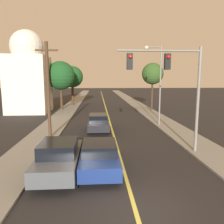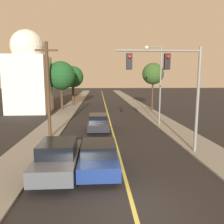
{
  "view_description": "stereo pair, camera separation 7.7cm",
  "coord_description": "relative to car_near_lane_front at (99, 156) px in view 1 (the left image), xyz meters",
  "views": [
    {
      "loc": [
        -1.27,
        -6.96,
        4.5
      ],
      "look_at": [
        0.0,
        12.0,
        1.6
      ],
      "focal_mm": 35.0,
      "sensor_mm": 36.0,
      "label": 1
    },
    {
      "loc": [
        -1.19,
        -6.96,
        4.5
      ],
      "look_at": [
        0.0,
        12.0,
        1.6
      ],
      "focal_mm": 35.0,
      "sensor_mm": 36.0,
      "label": 2
    }
  ],
  "objects": [
    {
      "name": "road_surface",
      "position": [
        1.2,
        32.69,
        -0.76
      ],
      "size": [
        8.57,
        80.0,
        0.01
      ],
      "color": "black",
      "rests_on": "ground"
    },
    {
      "name": "car_near_lane_front",
      "position": [
        0.0,
        0.0,
        0.0
      ],
      "size": [
        1.94,
        4.25,
        1.48
      ],
      "color": "navy",
      "rests_on": "ground"
    },
    {
      "name": "tree_right_near",
      "position": [
        7.65,
        20.15,
        4.41
      ],
      "size": [
        2.99,
        2.99,
        6.58
      ],
      "color": "#3D2B1C",
      "rests_on": "ground"
    },
    {
      "name": "tree_left_near",
      "position": [
        -5.33,
        21.89,
        4.17
      ],
      "size": [
        4.08,
        4.08,
        6.88
      ],
      "color": "#3D2B1C",
      "rests_on": "ground"
    },
    {
      "name": "utility_pole_left",
      "position": [
        -3.68,
        6.12,
        3.02
      ],
      "size": [
        1.6,
        0.24,
        7.01
      ],
      "color": "#422D1E",
      "rests_on": "ground"
    },
    {
      "name": "sidewalk_left",
      "position": [
        -4.33,
        32.69,
        -0.7
      ],
      "size": [
        2.5,
        80.0,
        0.12
      ],
      "color": "gray",
      "rests_on": "ground"
    },
    {
      "name": "traffic_signal_mast",
      "position": [
        4.31,
        2.25,
        3.8
      ],
      "size": [
        4.93,
        0.42,
        6.21
      ],
      "color": "slate",
      "rests_on": "ground"
    },
    {
      "name": "car_outer_lane_front",
      "position": [
        -1.89,
        -0.28,
        0.08
      ],
      "size": [
        1.97,
        4.41,
        1.64
      ],
      "color": "#474C51",
      "rests_on": "ground"
    },
    {
      "name": "sidewalk_right",
      "position": [
        6.73,
        32.69,
        -0.7
      ],
      "size": [
        2.5,
        80.0,
        0.12
      ],
      "color": "gray",
      "rests_on": "ground"
    },
    {
      "name": "car_near_lane_second",
      "position": [
        0.0,
        8.46,
        -0.02
      ],
      "size": [
        1.88,
        4.59,
        1.46
      ],
      "color": "black",
      "rests_on": "ground"
    },
    {
      "name": "streetlamp_right",
      "position": [
        5.48,
        10.01,
        4.05
      ],
      "size": [
        1.64,
        0.36,
        7.38
      ],
      "color": "slate",
      "rests_on": "ground"
    },
    {
      "name": "domed_building_left",
      "position": [
        -9.14,
        19.59,
        4.34
      ],
      "size": [
        5.11,
        5.11,
        10.74
      ],
      "color": "beige",
      "rests_on": "ground"
    },
    {
      "name": "ground_plane",
      "position": [
        1.2,
        -3.31,
        -0.76
      ],
      "size": [
        200.0,
        200.0,
        0.0
      ],
      "primitive_type": "plane",
      "color": "black"
    },
    {
      "name": "tree_left_far",
      "position": [
        -4.19,
        26.55,
        4.01
      ],
      "size": [
        3.51,
        3.51,
        6.45
      ],
      "color": "#3D2B1C",
      "rests_on": "ground"
    }
  ]
}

